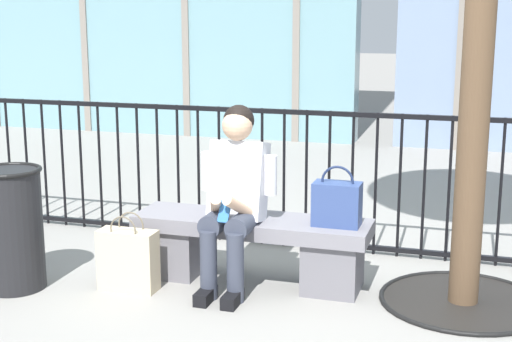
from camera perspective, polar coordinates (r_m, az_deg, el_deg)
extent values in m
plane|color=gray|center=(5.09, -0.34, -8.50)|extent=(60.00, 60.00, 0.00)
cube|color=slate|center=(4.97, -0.34, -4.18)|extent=(1.60, 0.44, 0.10)
cube|color=slate|center=(5.22, -6.24, -6.02)|extent=(0.36, 0.37, 0.35)
cube|color=slate|center=(4.90, 5.96, -7.23)|extent=(0.36, 0.37, 0.35)
cylinder|color=#383D4C|center=(4.84, -2.88, -3.78)|extent=(0.15, 0.40, 0.15)
cylinder|color=#383D4C|center=(4.73, -3.69, -7.27)|extent=(0.11, 0.11, 0.45)
cube|color=black|center=(4.74, -3.92, -9.60)|extent=(0.09, 0.22, 0.08)
cylinder|color=#383D4C|center=(4.78, -0.85, -3.96)|extent=(0.15, 0.40, 0.15)
cylinder|color=#383D4C|center=(4.67, -1.61, -7.50)|extent=(0.11, 0.11, 0.45)
cube|color=black|center=(4.69, -1.84, -9.86)|extent=(0.09, 0.22, 0.08)
cube|color=silver|center=(4.88, -1.36, -0.73)|extent=(0.36, 0.30, 0.55)
cylinder|color=silver|center=(4.94, -3.78, 0.00)|extent=(0.08, 0.08, 0.26)
cylinder|color=#DBAD89|center=(4.73, -3.12, -2.65)|extent=(0.16, 0.28, 0.20)
cylinder|color=silver|center=(4.80, 1.13, -0.32)|extent=(0.08, 0.08, 0.26)
cylinder|color=#DBAD89|center=(4.68, -1.28, -2.80)|extent=(0.16, 0.28, 0.20)
cube|color=#2D6BB7|center=(4.65, -2.45, -3.14)|extent=(0.07, 0.10, 0.13)
sphere|color=#DBAD89|center=(4.79, -1.45, 3.54)|extent=(0.20, 0.20, 0.20)
sphere|color=black|center=(4.81, -1.34, 3.94)|extent=(0.20, 0.20, 0.20)
cube|color=#33477F|center=(4.77, 6.28, -2.56)|extent=(0.30, 0.18, 0.28)
torus|color=#1E2A4C|center=(4.74, 6.32, -0.85)|extent=(0.21, 0.02, 0.21)
cube|color=beige|center=(4.95, -9.85, -6.81)|extent=(0.39, 0.16, 0.40)
torus|color=#685E4C|center=(4.84, -10.25, -4.52)|extent=(0.18, 0.01, 0.18)
torus|color=#685E4C|center=(4.93, -9.65, -4.17)|extent=(0.18, 0.01, 0.18)
cylinder|color=black|center=(6.77, -18.54, 0.80)|extent=(0.02, 0.02, 1.08)
cylinder|color=black|center=(6.67, -17.30, 0.72)|extent=(0.02, 0.02, 1.08)
cylinder|color=black|center=(6.57, -16.03, 0.64)|extent=(0.02, 0.02, 1.08)
cylinder|color=black|center=(6.48, -14.72, 0.55)|extent=(0.02, 0.02, 1.08)
cylinder|color=black|center=(6.39, -13.36, 0.46)|extent=(0.02, 0.02, 1.08)
cylinder|color=black|center=(6.30, -11.97, 0.36)|extent=(0.02, 0.02, 1.08)
cylinder|color=black|center=(6.22, -10.55, 0.27)|extent=(0.02, 0.02, 1.08)
cylinder|color=black|center=(6.14, -9.08, 0.17)|extent=(0.02, 0.02, 1.08)
cylinder|color=black|center=(6.06, -7.58, 0.07)|extent=(0.02, 0.02, 1.08)
cylinder|color=black|center=(5.99, -6.04, -0.04)|extent=(0.02, 0.02, 1.08)
cylinder|color=black|center=(5.92, -4.46, -0.14)|extent=(0.02, 0.02, 1.08)
cylinder|color=black|center=(5.86, -2.85, -0.25)|extent=(0.02, 0.02, 1.08)
cylinder|color=black|center=(5.80, -1.21, -0.36)|extent=(0.02, 0.02, 1.08)
cylinder|color=black|center=(5.75, 0.47, -0.48)|extent=(0.02, 0.02, 1.08)
cylinder|color=black|center=(5.70, 2.17, -0.59)|extent=(0.02, 0.02, 1.08)
cylinder|color=black|center=(5.66, 3.90, -0.71)|extent=(0.02, 0.02, 1.08)
cylinder|color=black|center=(5.62, 5.66, -0.82)|extent=(0.02, 0.02, 1.08)
cylinder|color=black|center=(5.59, 7.44, -0.94)|extent=(0.02, 0.02, 1.08)
cylinder|color=black|center=(5.57, 9.23, -1.06)|extent=(0.02, 0.02, 1.08)
cylinder|color=black|center=(5.55, 11.05, -1.18)|extent=(0.02, 0.02, 1.08)
cylinder|color=black|center=(5.53, 12.87, -1.29)|extent=(0.02, 0.02, 1.08)
cylinder|color=black|center=(5.52, 14.70, -1.41)|extent=(0.02, 0.02, 1.08)
cylinder|color=black|center=(5.52, 16.54, -1.52)|extent=(0.02, 0.02, 1.08)
cylinder|color=black|center=(5.52, 18.37, -1.64)|extent=(0.02, 0.02, 1.08)
cube|color=black|center=(5.83, 2.13, -5.31)|extent=(7.80, 0.04, 0.04)
cube|color=black|center=(5.61, 2.21, 4.61)|extent=(7.80, 0.04, 0.04)
cylinder|color=black|center=(4.91, 15.69, -9.69)|extent=(1.02, 1.02, 0.01)
torus|color=black|center=(4.91, 15.70, -9.63)|extent=(1.05, 1.05, 0.03)
cylinder|color=brown|center=(4.58, 16.91, 10.43)|extent=(0.19, 0.19, 3.40)
cylinder|color=black|center=(5.11, -18.35, -4.34)|extent=(0.40, 0.40, 0.80)
torus|color=black|center=(5.02, -18.65, 0.05)|extent=(0.43, 0.43, 0.03)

